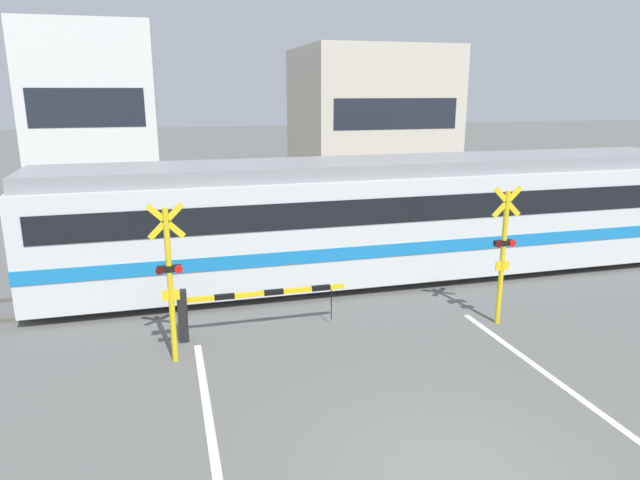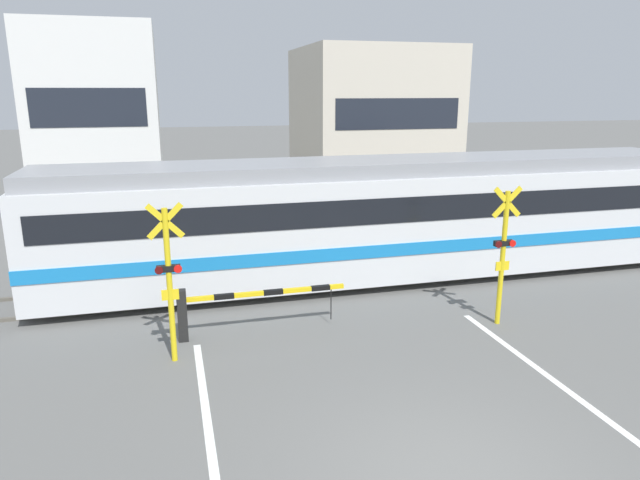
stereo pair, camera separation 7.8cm
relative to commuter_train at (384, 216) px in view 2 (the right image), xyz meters
The scene contains 12 objects.
ground_plane 8.73m from the commuter_train, 104.83° to the right, with size 160.00×160.00×0.00m, color #60605E.
rail_track_near 2.88m from the commuter_train, 161.85° to the right, with size 50.00×0.10×0.08m.
rail_track_far 2.88m from the commuter_train, 161.85° to the left, with size 50.00×0.10×0.08m.
road_stripe_right 7.94m from the commuter_train, 83.48° to the right, with size 0.14×9.14×0.01m.
commuter_train is the anchor object (origin of this frame).
crossing_barrier_near 5.52m from the commuter_train, 148.64° to the right, with size 3.58×0.20×1.12m.
crossing_barrier_far 3.42m from the commuter_train, 85.56° to the left, with size 3.58×0.20×1.12m.
crossing_signal_left 6.80m from the commuter_train, 147.05° to the right, with size 0.68×0.15×3.10m.
crossing_signal_right 3.93m from the commuter_train, 70.23° to the right, with size 0.68×0.15×3.10m.
pedestrian 5.04m from the commuter_train, 102.81° to the left, with size 0.38×0.22×1.64m.
building_left_of_street 17.89m from the commuter_train, 119.00° to the left, with size 5.50×7.59×7.96m.
building_right_of_street 16.48m from the commuter_train, 71.46° to the left, with size 7.46×7.59×7.26m.
Camera 2 is at (-3.41, -5.90, 5.05)m, focal length 32.00 mm.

